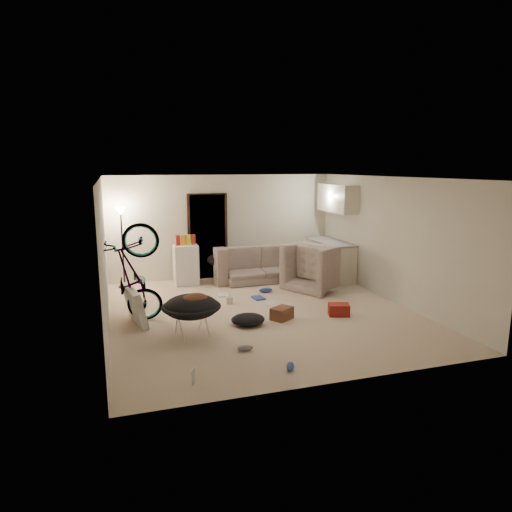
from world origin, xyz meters
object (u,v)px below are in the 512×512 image
object	(u,v)px
floor_lamp	(122,230)
drink_case_b	(339,310)
mini_fridge	(186,264)
drink_case_a	(282,313)
armchair	(320,271)
tv_box	(135,305)
juicer	(230,300)
bicycle	(134,297)
saucer_chair	(192,312)
kitchen_counter	(330,261)
sofa	(257,266)

from	to	relation	value
floor_lamp	drink_case_b	xyz separation A→B (m)	(3.69, -3.26, -1.20)
mini_fridge	drink_case_a	distance (m)	3.30
armchair	tv_box	bearing A→B (deg)	77.01
drink_case_a	juicer	xyz separation A→B (m)	(-0.66, 1.19, -0.02)
mini_fridge	drink_case_a	world-z (taller)	mini_fridge
armchair	bicycle	size ratio (longest dim) A/B	0.64
floor_lamp	mini_fridge	size ratio (longest dim) A/B	1.97
tv_box	saucer_chair	bearing A→B (deg)	-57.86
kitchen_counter	juicer	distance (m)	3.17
mini_fridge	drink_case_b	world-z (taller)	mini_fridge
tv_box	floor_lamp	bearing A→B (deg)	81.51
drink_case_a	drink_case_b	world-z (taller)	drink_case_a
drink_case_a	armchair	bearing A→B (deg)	15.57
armchair	drink_case_a	bearing A→B (deg)	108.99
saucer_chair	drink_case_a	xyz separation A→B (m)	(1.67, 0.32, -0.29)
sofa	bicycle	size ratio (longest dim) A/B	1.22
kitchen_counter	mini_fridge	bearing A→B (deg)	170.92
kitchen_counter	saucer_chair	xyz separation A→B (m)	(-3.89, -2.81, -0.04)
kitchen_counter	saucer_chair	size ratio (longest dim) A/B	1.58
floor_lamp	drink_case_b	distance (m)	5.07
bicycle	drink_case_a	xyz separation A→B (m)	(2.52, -0.60, -0.37)
kitchen_counter	bicycle	world-z (taller)	bicycle
mini_fridge	saucer_chair	world-z (taller)	mini_fridge
mini_fridge	drink_case_b	size ratio (longest dim) A/B	2.48
drink_case_a	saucer_chair	bearing A→B (deg)	157.98
sofa	saucer_chair	distance (m)	3.92
sofa	armchair	distance (m)	1.60
floor_lamp	drink_case_b	bearing A→B (deg)	-41.44
sofa	juicer	distance (m)	2.11
drink_case_a	drink_case_b	bearing A→B (deg)	-38.77
saucer_chair	juicer	world-z (taller)	saucer_chair
tv_box	kitchen_counter	bearing A→B (deg)	11.24
sofa	mini_fridge	distance (m)	1.73
sofa	juicer	bearing A→B (deg)	55.77
drink_case_a	juicer	world-z (taller)	drink_case_a
floor_lamp	tv_box	xyz separation A→B (m)	(0.10, -2.56, -0.99)
sofa	drink_case_b	world-z (taller)	sofa
saucer_chair	bicycle	bearing A→B (deg)	132.41
floor_lamp	saucer_chair	world-z (taller)	floor_lamp
armchair	saucer_chair	size ratio (longest dim) A/B	1.21
tv_box	drink_case_a	size ratio (longest dim) A/B	2.54
bicycle	saucer_chair	size ratio (longest dim) A/B	1.90
sofa	bicycle	world-z (taller)	bicycle
sofa	drink_case_a	world-z (taller)	sofa
bicycle	juicer	world-z (taller)	bicycle
kitchen_counter	sofa	bearing A→B (deg)	165.39
kitchen_counter	armchair	bearing A→B (deg)	-131.20
armchair	drink_case_b	xyz separation A→B (m)	(-0.52, -1.91, -0.27)
floor_lamp	kitchen_counter	world-z (taller)	floor_lamp
sofa	mini_fridge	bearing A→B (deg)	-4.48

